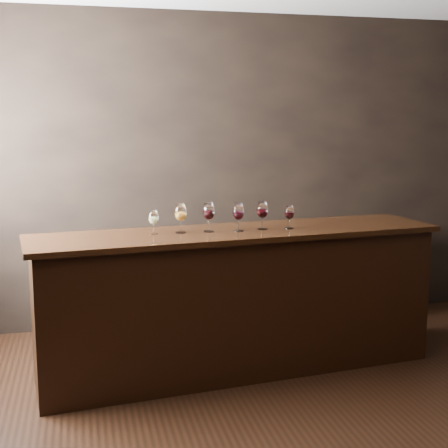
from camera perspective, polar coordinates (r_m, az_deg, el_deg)
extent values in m
plane|color=black|center=(3.97, 6.93, -18.36)|extent=(5.00, 5.00, 0.00)
cube|color=black|center=(5.70, -0.55, 4.89)|extent=(5.00, 0.02, 2.80)
cube|color=black|center=(4.66, 1.28, -7.24)|extent=(2.97, 0.96, 1.02)
cube|color=black|center=(4.54, 1.30, -0.82)|extent=(3.07, 1.04, 0.04)
cube|color=black|center=(5.67, 1.22, -4.83)|extent=(2.53, 0.40, 0.91)
cylinder|color=white|center=(4.41, -6.43, -0.89)|extent=(0.06, 0.06, 0.00)
cylinder|color=white|center=(4.41, -6.44, -0.46)|extent=(0.01, 0.01, 0.06)
ellipsoid|color=white|center=(4.39, -6.46, 0.61)|extent=(0.07, 0.07, 0.10)
cylinder|color=white|center=(4.39, -6.47, 1.20)|extent=(0.05, 0.05, 0.01)
ellipsoid|color=#CCCB77|center=(4.40, -6.46, 0.39)|extent=(0.06, 0.06, 0.05)
cylinder|color=white|center=(4.45, -3.96, -0.76)|extent=(0.07, 0.07, 0.00)
cylinder|color=white|center=(4.45, -3.96, -0.23)|extent=(0.01, 0.01, 0.08)
ellipsoid|color=white|center=(4.43, -3.98, 1.05)|extent=(0.09, 0.09, 0.12)
cylinder|color=white|center=(4.42, -3.99, 1.76)|extent=(0.06, 0.06, 0.01)
ellipsoid|color=orange|center=(4.43, -3.97, 0.79)|extent=(0.07, 0.07, 0.06)
cylinder|color=white|center=(4.48, -1.40, -0.66)|extent=(0.08, 0.08, 0.00)
cylinder|color=white|center=(4.48, -1.40, -0.13)|extent=(0.01, 0.01, 0.08)
ellipsoid|color=white|center=(4.46, -1.41, 1.17)|extent=(0.09, 0.09, 0.13)
cylinder|color=white|center=(4.45, -1.41, 1.89)|extent=(0.07, 0.07, 0.01)
ellipsoid|color=black|center=(4.46, -1.41, 0.90)|extent=(0.07, 0.07, 0.06)
cylinder|color=white|center=(4.51, 1.33, -0.61)|extent=(0.07, 0.07, 0.00)
cylinder|color=white|center=(4.50, 1.33, -0.11)|extent=(0.01, 0.01, 0.08)
ellipsoid|color=white|center=(4.49, 1.34, 1.14)|extent=(0.09, 0.09, 0.12)
cylinder|color=white|center=(4.48, 1.34, 1.83)|extent=(0.06, 0.06, 0.01)
ellipsoid|color=black|center=(4.49, 1.34, 0.89)|extent=(0.07, 0.07, 0.06)
cylinder|color=white|center=(4.59, 3.52, -0.44)|extent=(0.07, 0.07, 0.00)
cylinder|color=white|center=(4.59, 3.53, 0.06)|extent=(0.01, 0.01, 0.08)
ellipsoid|color=white|center=(4.57, 3.54, 1.30)|extent=(0.09, 0.09, 0.12)
cylinder|color=white|center=(4.56, 3.55, 1.98)|extent=(0.06, 0.06, 0.01)
ellipsoid|color=black|center=(4.57, 3.54, 1.05)|extent=(0.07, 0.07, 0.06)
cylinder|color=white|center=(4.64, 5.98, -0.37)|extent=(0.06, 0.06, 0.00)
cylinder|color=white|center=(4.64, 5.99, 0.05)|extent=(0.01, 0.01, 0.07)
ellipsoid|color=white|center=(4.62, 6.00, 1.08)|extent=(0.07, 0.07, 0.10)
cylinder|color=white|center=(4.62, 6.01, 1.65)|extent=(0.05, 0.05, 0.01)
ellipsoid|color=black|center=(4.63, 6.00, 0.87)|extent=(0.06, 0.06, 0.05)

